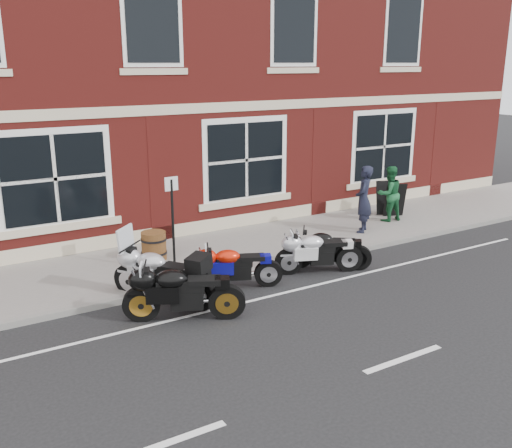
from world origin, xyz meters
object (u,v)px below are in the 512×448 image
object	(u,v)px
moto_sport_black	(181,290)
parking_sign	(173,218)
moto_sport_red	(234,265)
a_board_sign	(391,199)
moto_touring_silver	(161,273)
barrel_planter	(154,246)
moto_naked_black	(327,248)
pedestrian_left	(364,199)
moto_sport_silver	(317,251)
pedestrian_right	(389,194)

from	to	relation	value
moto_sport_black	parking_sign	size ratio (longest dim) A/B	0.97
moto_sport_red	moto_sport_black	size ratio (longest dim) A/B	0.88
a_board_sign	parking_sign	size ratio (longest dim) A/B	0.48
moto_touring_silver	barrel_planter	distance (m)	2.23
moto_naked_black	pedestrian_left	bearing A→B (deg)	-19.46
moto_sport_silver	moto_touring_silver	bearing A→B (deg)	108.30
moto_sport_black	moto_sport_silver	bearing A→B (deg)	-52.04
pedestrian_left	barrel_planter	size ratio (longest dim) A/B	2.71
moto_sport_black	parking_sign	bearing A→B (deg)	7.31
moto_sport_silver	pedestrian_left	world-z (taller)	pedestrian_left
moto_touring_silver	moto_naked_black	xyz separation A→B (m)	(3.93, -0.15, -0.11)
moto_touring_silver	moto_sport_red	xyz separation A→B (m)	(1.57, -0.08, -0.11)
moto_sport_black	moto_naked_black	bearing A→B (deg)	-51.58
moto_touring_silver	parking_sign	distance (m)	1.55
moto_sport_red	pedestrian_right	xyz separation A→B (m)	(6.11, 1.92, 0.42)
pedestrian_left	parking_sign	distance (m)	5.55
moto_naked_black	barrel_planter	distance (m)	3.97
moto_sport_red	pedestrian_left	size ratio (longest dim) A/B	1.00
moto_sport_silver	pedestrian_left	distance (m)	3.22
moto_sport_red	a_board_sign	bearing A→B (deg)	-46.65
moto_sport_red	pedestrian_right	bearing A→B (deg)	-48.58
pedestrian_left	barrel_planter	world-z (taller)	pedestrian_left
moto_touring_silver	pedestrian_left	xyz separation A→B (m)	(6.30, 1.36, 0.41)
moto_sport_silver	pedestrian_left	size ratio (longest dim) A/B	1.05
a_board_sign	barrel_planter	world-z (taller)	a_board_sign
moto_sport_black	barrel_planter	bearing A→B (deg)	14.94
moto_sport_black	pedestrian_right	world-z (taller)	pedestrian_right
moto_touring_silver	pedestrian_right	distance (m)	7.91
moto_naked_black	pedestrian_right	bearing A→B (deg)	-24.09
parking_sign	moto_touring_silver	bearing A→B (deg)	-125.70
parking_sign	pedestrian_left	bearing A→B (deg)	0.40
pedestrian_right	moto_sport_red	bearing A→B (deg)	22.75
moto_touring_silver	moto_naked_black	world-z (taller)	moto_touring_silver
moto_touring_silver	a_board_sign	size ratio (longest dim) A/B	1.93
pedestrian_left	parking_sign	size ratio (longest dim) A/B	0.85
moto_sport_red	moto_sport_silver	distance (m)	2.00
moto_sport_red	moto_sport_silver	bearing A→B (deg)	-70.94
moto_sport_red	barrel_planter	xyz separation A→B (m)	(-0.89, 2.20, -0.04)
moto_sport_black	a_board_sign	xyz separation A→B (m)	(8.12, 3.15, 0.06)
moto_sport_silver	a_board_sign	xyz separation A→B (m)	(4.58, 2.48, 0.12)
barrel_planter	pedestrian_right	bearing A→B (deg)	-2.33
moto_naked_black	a_board_sign	bearing A→B (deg)	-22.53
moto_sport_black	pedestrian_right	size ratio (longest dim) A/B	1.28
moto_touring_silver	moto_sport_black	bearing A→B (deg)	-122.94
moto_sport_silver	pedestrian_right	xyz separation A→B (m)	(4.12, 2.09, 0.40)
moto_touring_silver	moto_naked_black	size ratio (longest dim) A/B	1.24
barrel_planter	moto_touring_silver	bearing A→B (deg)	-107.73
pedestrian_left	barrel_planter	distance (m)	5.71
moto_sport_silver	barrel_planter	bearing A→B (deg)	72.92
moto_sport_black	a_board_sign	bearing A→B (deg)	-41.58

